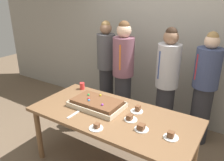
{
  "coord_description": "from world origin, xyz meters",
  "views": [
    {
      "loc": [
        1.25,
        -1.96,
        2.12
      ],
      "look_at": [
        -0.1,
        0.15,
        1.13
      ],
      "focal_mm": 36.17,
      "sensor_mm": 36.0,
      "label": 1
    }
  ],
  "objects_px": {
    "plated_slice_center_front": "(137,110)",
    "person_far_right_suit": "(204,89)",
    "plated_slice_near_right": "(141,128)",
    "drink_cup_nearest": "(82,86)",
    "party_table": "(113,120)",
    "person_green_shirt_behind": "(106,68)",
    "plated_slice_near_left": "(171,136)",
    "plated_slice_far_right": "(130,118)",
    "sheet_cake": "(97,103)",
    "person_serving_front": "(167,82)",
    "cake_server_utensil": "(73,115)",
    "person_striped_tie_right": "(123,74)",
    "plated_slice_far_left": "(96,127)"
  },
  "relations": [
    {
      "from": "plated_slice_near_right",
      "to": "cake_server_utensil",
      "type": "xyz_separation_m",
      "value": [
        -0.8,
        -0.15,
        -0.02
      ]
    },
    {
      "from": "sheet_cake",
      "to": "plated_slice_near_right",
      "type": "relative_size",
      "value": 4.42
    },
    {
      "from": "plated_slice_center_front",
      "to": "drink_cup_nearest",
      "type": "distance_m",
      "value": 1.0
    },
    {
      "from": "person_serving_front",
      "to": "person_striped_tie_right",
      "type": "xyz_separation_m",
      "value": [
        -0.67,
        -0.12,
        0.03
      ]
    },
    {
      "from": "plated_slice_far_left",
      "to": "drink_cup_nearest",
      "type": "height_order",
      "value": "drink_cup_nearest"
    },
    {
      "from": "plated_slice_center_front",
      "to": "drink_cup_nearest",
      "type": "relative_size",
      "value": 1.5
    },
    {
      "from": "plated_slice_far_left",
      "to": "plated_slice_center_front",
      "type": "height_order",
      "value": "plated_slice_center_front"
    },
    {
      "from": "plated_slice_far_left",
      "to": "cake_server_utensil",
      "type": "relative_size",
      "value": 0.75
    },
    {
      "from": "party_table",
      "to": "person_green_shirt_behind",
      "type": "height_order",
      "value": "person_green_shirt_behind"
    },
    {
      "from": "person_far_right_suit",
      "to": "drink_cup_nearest",
      "type": "bearing_deg",
      "value": -19.72
    },
    {
      "from": "plated_slice_center_front",
      "to": "person_striped_tie_right",
      "type": "relative_size",
      "value": 0.09
    },
    {
      "from": "person_striped_tie_right",
      "to": "person_serving_front",
      "type": "bearing_deg",
      "value": 91.35
    },
    {
      "from": "cake_server_utensil",
      "to": "person_far_right_suit",
      "type": "height_order",
      "value": "person_far_right_suit"
    },
    {
      "from": "plated_slice_far_right",
      "to": "drink_cup_nearest",
      "type": "distance_m",
      "value": 1.07
    },
    {
      "from": "sheet_cake",
      "to": "plated_slice_far_right",
      "type": "bearing_deg",
      "value": -6.29
    },
    {
      "from": "cake_server_utensil",
      "to": "plated_slice_far_left",
      "type": "bearing_deg",
      "value": -11.52
    },
    {
      "from": "plated_slice_near_right",
      "to": "plated_slice_far_right",
      "type": "height_order",
      "value": "plated_slice_near_right"
    },
    {
      "from": "sheet_cake",
      "to": "plated_slice_near_right",
      "type": "distance_m",
      "value": 0.71
    },
    {
      "from": "sheet_cake",
      "to": "person_green_shirt_behind",
      "type": "distance_m",
      "value": 1.19
    },
    {
      "from": "plated_slice_center_front",
      "to": "person_far_right_suit",
      "type": "relative_size",
      "value": 0.09
    },
    {
      "from": "sheet_cake",
      "to": "person_striped_tie_right",
      "type": "height_order",
      "value": "person_striped_tie_right"
    },
    {
      "from": "plated_slice_near_right",
      "to": "plated_slice_center_front",
      "type": "height_order",
      "value": "plated_slice_center_front"
    },
    {
      "from": "party_table",
      "to": "plated_slice_near_left",
      "type": "relative_size",
      "value": 13.19
    },
    {
      "from": "plated_slice_near_right",
      "to": "person_serving_front",
      "type": "height_order",
      "value": "person_serving_front"
    },
    {
      "from": "person_striped_tie_right",
      "to": "plated_slice_center_front",
      "type": "bearing_deg",
      "value": 31.69
    },
    {
      "from": "sheet_cake",
      "to": "plated_slice_far_left",
      "type": "distance_m",
      "value": 0.49
    },
    {
      "from": "person_serving_front",
      "to": "person_far_right_suit",
      "type": "relative_size",
      "value": 1.02
    },
    {
      "from": "cake_server_utensil",
      "to": "person_striped_tie_right",
      "type": "xyz_separation_m",
      "value": [
        -0.03,
        1.2,
        0.13
      ]
    },
    {
      "from": "plated_slice_near_left",
      "to": "cake_server_utensil",
      "type": "height_order",
      "value": "plated_slice_near_left"
    },
    {
      "from": "sheet_cake",
      "to": "plated_slice_far_right",
      "type": "distance_m",
      "value": 0.51
    },
    {
      "from": "person_serving_front",
      "to": "plated_slice_near_right",
      "type": "bearing_deg",
      "value": 35.7
    },
    {
      "from": "plated_slice_far_left",
      "to": "plated_slice_center_front",
      "type": "bearing_deg",
      "value": 70.18
    },
    {
      "from": "plated_slice_far_left",
      "to": "sheet_cake",
      "type": "bearing_deg",
      "value": 125.75
    },
    {
      "from": "plated_slice_far_right",
      "to": "person_serving_front",
      "type": "height_order",
      "value": "person_serving_front"
    },
    {
      "from": "sheet_cake",
      "to": "drink_cup_nearest",
      "type": "height_order",
      "value": "sheet_cake"
    },
    {
      "from": "sheet_cake",
      "to": "person_far_right_suit",
      "type": "distance_m",
      "value": 1.52
    },
    {
      "from": "plated_slice_near_left",
      "to": "plated_slice_near_right",
      "type": "distance_m",
      "value": 0.31
    },
    {
      "from": "plated_slice_near_left",
      "to": "plated_slice_far_right",
      "type": "relative_size",
      "value": 1.0
    },
    {
      "from": "person_serving_front",
      "to": "drink_cup_nearest",
      "type": "bearing_deg",
      "value": -28.57
    },
    {
      "from": "cake_server_utensil",
      "to": "person_serving_front",
      "type": "xyz_separation_m",
      "value": [
        0.64,
        1.32,
        0.1
      ]
    },
    {
      "from": "person_serving_front",
      "to": "plated_slice_far_right",
      "type": "bearing_deg",
      "value": 26.3
    },
    {
      "from": "plated_slice_center_front",
      "to": "drink_cup_nearest",
      "type": "xyz_separation_m",
      "value": [
        -0.98,
        0.16,
        0.03
      ]
    },
    {
      "from": "plated_slice_near_left",
      "to": "plated_slice_far_right",
      "type": "bearing_deg",
      "value": 171.34
    },
    {
      "from": "plated_slice_near_left",
      "to": "person_far_right_suit",
      "type": "relative_size",
      "value": 0.09
    },
    {
      "from": "plated_slice_far_left",
      "to": "plated_slice_near_left",
      "type": "bearing_deg",
      "value": 20.29
    },
    {
      "from": "party_table",
      "to": "plated_slice_center_front",
      "type": "relative_size",
      "value": 13.19
    },
    {
      "from": "plated_slice_near_right",
      "to": "drink_cup_nearest",
      "type": "xyz_separation_m",
      "value": [
        -1.19,
        0.48,
        0.03
      ]
    },
    {
      "from": "sheet_cake",
      "to": "plated_slice_near_left",
      "type": "relative_size",
      "value": 4.42
    },
    {
      "from": "person_serving_front",
      "to": "person_green_shirt_behind",
      "type": "distance_m",
      "value": 1.1
    },
    {
      "from": "plated_slice_near_left",
      "to": "plated_slice_far_right",
      "type": "height_order",
      "value": "plated_slice_near_left"
    }
  ]
}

